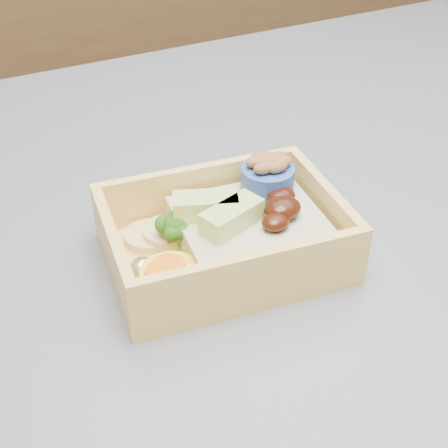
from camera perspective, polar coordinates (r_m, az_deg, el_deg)
name	(u,v)px	position (r m, az deg, el deg)	size (l,w,h in m)	color
bento_box	(230,233)	(0.48, 0.56, -0.83)	(0.19, 0.15, 0.07)	#F1C663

